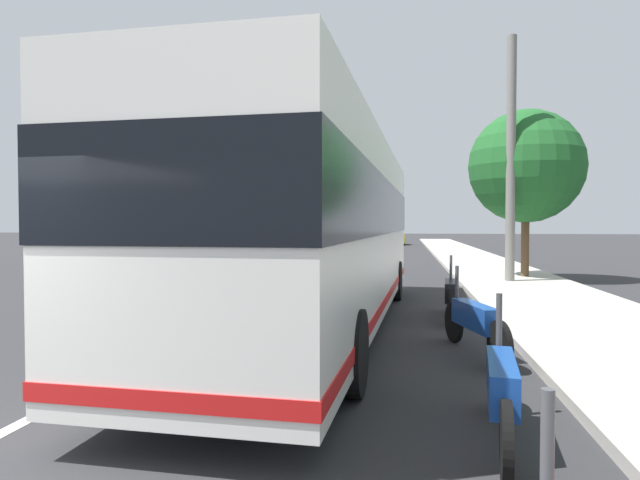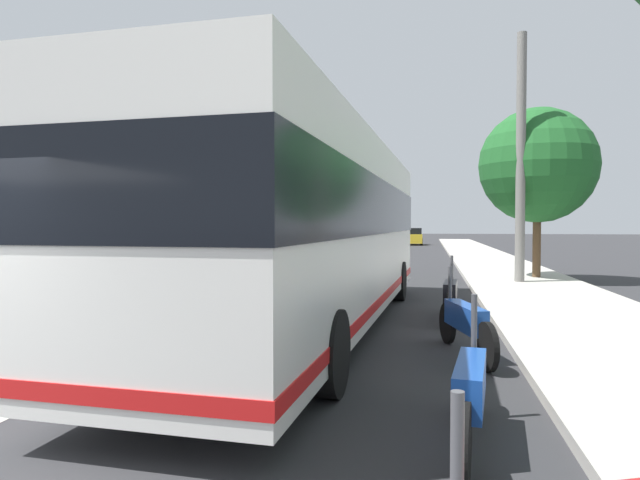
{
  "view_description": "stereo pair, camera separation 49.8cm",
  "coord_description": "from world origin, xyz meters",
  "px_view_note": "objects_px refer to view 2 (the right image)",
  "views": [
    {
      "loc": [
        -2.8,
        -3.73,
        1.96
      ],
      "look_at": [
        8.97,
        -1.86,
        1.61
      ],
      "focal_mm": 30.28,
      "sensor_mm": 36.0,
      "label": 1
    },
    {
      "loc": [
        -2.71,
        -4.22,
        1.96
      ],
      "look_at": [
        8.97,
        -1.86,
        1.61
      ],
      "focal_mm": 30.28,
      "sensor_mm": 36.0,
      "label": 2
    }
  ],
  "objects_px": {
    "coach_bus": "(319,226)",
    "roadside_tree_mid_block": "(538,166)",
    "motorcycle_angled": "(465,323)",
    "utility_pole": "(521,160)",
    "motorcycle_nearest_curb": "(470,392)",
    "car_ahead_same_lane": "(346,240)",
    "motorcycle_mid_row": "(450,296)",
    "car_oncoming": "(307,246)",
    "car_far_distant": "(413,237)"
  },
  "relations": [
    {
      "from": "coach_bus",
      "to": "roadside_tree_mid_block",
      "type": "bearing_deg",
      "value": -28.02
    },
    {
      "from": "utility_pole",
      "to": "roadside_tree_mid_block",
      "type": "bearing_deg",
      "value": -26.22
    },
    {
      "from": "motorcycle_angled",
      "to": "car_ahead_same_lane",
      "type": "xyz_separation_m",
      "value": [
        34.18,
        7.0,
        0.22
      ]
    },
    {
      "from": "utility_pole",
      "to": "car_ahead_same_lane",
      "type": "bearing_deg",
      "value": 20.8
    },
    {
      "from": "motorcycle_angled",
      "to": "car_oncoming",
      "type": "relative_size",
      "value": 0.53
    },
    {
      "from": "motorcycle_angled",
      "to": "car_oncoming",
      "type": "xyz_separation_m",
      "value": [
        22.16,
        7.45,
        0.21
      ]
    },
    {
      "from": "coach_bus",
      "to": "roadside_tree_mid_block",
      "type": "relative_size",
      "value": 2.12
    },
    {
      "from": "utility_pole",
      "to": "motorcycle_angled",
      "type": "bearing_deg",
      "value": 166.76
    },
    {
      "from": "motorcycle_nearest_curb",
      "to": "roadside_tree_mid_block",
      "type": "relative_size",
      "value": 0.37
    },
    {
      "from": "coach_bus",
      "to": "roadside_tree_mid_block",
      "type": "height_order",
      "value": "roadside_tree_mid_block"
    },
    {
      "from": "motorcycle_nearest_curb",
      "to": "utility_pole",
      "type": "xyz_separation_m",
      "value": [
        13.08,
        -2.46,
        3.51
      ]
    },
    {
      "from": "motorcycle_angled",
      "to": "motorcycle_mid_row",
      "type": "bearing_deg",
      "value": -13.78
    },
    {
      "from": "car_oncoming",
      "to": "roadside_tree_mid_block",
      "type": "relative_size",
      "value": 0.74
    },
    {
      "from": "car_far_distant",
      "to": "motorcycle_nearest_curb",
      "type": "bearing_deg",
      "value": -178.48
    },
    {
      "from": "coach_bus",
      "to": "motorcycle_angled",
      "type": "distance_m",
      "value": 3.43
    },
    {
      "from": "car_oncoming",
      "to": "motorcycle_nearest_curb",
      "type": "bearing_deg",
      "value": 17.23
    },
    {
      "from": "coach_bus",
      "to": "car_far_distant",
      "type": "distance_m",
      "value": 41.8
    },
    {
      "from": "utility_pole",
      "to": "motorcycle_nearest_curb",
      "type": "bearing_deg",
      "value": 169.36
    },
    {
      "from": "motorcycle_mid_row",
      "to": "motorcycle_nearest_curb",
      "type": "bearing_deg",
      "value": -176.16
    },
    {
      "from": "motorcycle_mid_row",
      "to": "car_oncoming",
      "type": "bearing_deg",
      "value": 25.53
    },
    {
      "from": "roadside_tree_mid_block",
      "to": "motorcycle_angled",
      "type": "bearing_deg",
      "value": 164.76
    },
    {
      "from": "car_ahead_same_lane",
      "to": "roadside_tree_mid_block",
      "type": "bearing_deg",
      "value": 24.85
    },
    {
      "from": "motorcycle_mid_row",
      "to": "roadside_tree_mid_block",
      "type": "height_order",
      "value": "roadside_tree_mid_block"
    },
    {
      "from": "coach_bus",
      "to": "car_oncoming",
      "type": "distance_m",
      "value": 21.01
    },
    {
      "from": "car_ahead_same_lane",
      "to": "car_oncoming",
      "type": "height_order",
      "value": "car_ahead_same_lane"
    },
    {
      "from": "roadside_tree_mid_block",
      "to": "utility_pole",
      "type": "xyz_separation_m",
      "value": [
        -1.64,
        0.81,
        0.02
      ]
    },
    {
      "from": "motorcycle_mid_row",
      "to": "utility_pole",
      "type": "relative_size",
      "value": 0.28
    },
    {
      "from": "car_far_distant",
      "to": "motorcycle_mid_row",
      "type": "bearing_deg",
      "value": -178.02
    },
    {
      "from": "coach_bus",
      "to": "utility_pole",
      "type": "distance_m",
      "value": 9.57
    },
    {
      "from": "roadside_tree_mid_block",
      "to": "motorcycle_mid_row",
      "type": "bearing_deg",
      "value": 159.0
    },
    {
      "from": "motorcycle_nearest_curb",
      "to": "car_ahead_same_lane",
      "type": "xyz_separation_m",
      "value": [
        37.53,
        6.83,
        0.24
      ]
    },
    {
      "from": "motorcycle_angled",
      "to": "car_oncoming",
      "type": "bearing_deg",
      "value": 2.99
    },
    {
      "from": "motorcycle_nearest_curb",
      "to": "coach_bus",
      "type": "bearing_deg",
      "value": 32.36
    },
    {
      "from": "motorcycle_angled",
      "to": "roadside_tree_mid_block",
      "type": "xyz_separation_m",
      "value": [
        11.38,
        -3.1,
        3.47
      ]
    },
    {
      "from": "car_oncoming",
      "to": "car_far_distant",
      "type": "distance_m",
      "value": 22.07
    },
    {
      "from": "motorcycle_nearest_curb",
      "to": "car_oncoming",
      "type": "distance_m",
      "value": 26.52
    },
    {
      "from": "car_oncoming",
      "to": "car_far_distant",
      "type": "height_order",
      "value": "car_far_distant"
    },
    {
      "from": "car_far_distant",
      "to": "roadside_tree_mid_block",
      "type": "xyz_separation_m",
      "value": [
        -32.16,
        -5.11,
        3.22
      ]
    },
    {
      "from": "motorcycle_mid_row",
      "to": "utility_pole",
      "type": "xyz_separation_m",
      "value": [
        6.69,
        -2.39,
        3.49
      ]
    },
    {
      "from": "car_oncoming",
      "to": "car_far_distant",
      "type": "bearing_deg",
      "value": 167.0
    },
    {
      "from": "motorcycle_angled",
      "to": "utility_pole",
      "type": "height_order",
      "value": "utility_pole"
    },
    {
      "from": "car_ahead_same_lane",
      "to": "car_oncoming",
      "type": "relative_size",
      "value": 0.91
    },
    {
      "from": "coach_bus",
      "to": "car_oncoming",
      "type": "relative_size",
      "value": 2.86
    },
    {
      "from": "coach_bus",
      "to": "motorcycle_nearest_curb",
      "type": "relative_size",
      "value": 5.76
    },
    {
      "from": "motorcycle_nearest_curb",
      "to": "car_far_distant",
      "type": "relative_size",
      "value": 0.5
    },
    {
      "from": "coach_bus",
      "to": "motorcycle_angled",
      "type": "relative_size",
      "value": 5.44
    },
    {
      "from": "motorcycle_nearest_curb",
      "to": "car_ahead_same_lane",
      "type": "distance_m",
      "value": 38.14
    },
    {
      "from": "utility_pole",
      "to": "coach_bus",
      "type": "bearing_deg",
      "value": 148.6
    },
    {
      "from": "coach_bus",
      "to": "motorcycle_angled",
      "type": "height_order",
      "value": "coach_bus"
    },
    {
      "from": "car_ahead_same_lane",
      "to": "roadside_tree_mid_block",
      "type": "distance_m",
      "value": 25.15
    }
  ]
}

